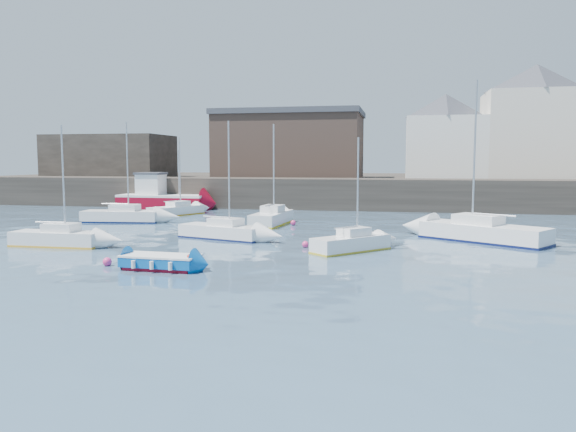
% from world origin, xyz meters
% --- Properties ---
extents(water, '(220.00, 220.00, 0.00)m').
position_xyz_m(water, '(0.00, 0.00, 0.00)').
color(water, '#2D4760').
rests_on(water, ground).
extents(quay_wall, '(90.00, 5.00, 3.00)m').
position_xyz_m(quay_wall, '(0.00, 35.00, 1.50)').
color(quay_wall, '#28231E').
rests_on(quay_wall, ground).
extents(land_strip, '(90.00, 32.00, 2.80)m').
position_xyz_m(land_strip, '(0.00, 53.00, 1.40)').
color(land_strip, '#28231E').
rests_on(land_strip, ground).
extents(bldg_east_a, '(13.36, 13.36, 11.80)m').
position_xyz_m(bldg_east_a, '(20.00, 42.00, 8.81)').
color(bldg_east_a, beige).
rests_on(bldg_east_a, land_strip).
extents(bldg_east_d, '(11.14, 11.14, 8.95)m').
position_xyz_m(bldg_east_d, '(11.00, 41.50, 7.36)').
color(bldg_east_d, white).
rests_on(bldg_east_d, land_strip).
extents(warehouse, '(16.40, 10.40, 7.60)m').
position_xyz_m(warehouse, '(-6.00, 43.00, 6.62)').
color(warehouse, '#3D2D26').
rests_on(warehouse, land_strip).
extents(bldg_west, '(14.00, 8.00, 5.00)m').
position_xyz_m(bldg_west, '(-28.00, 42.00, 5.30)').
color(bldg_west, '#353028').
rests_on(bldg_west, land_strip).
extents(blue_dinghy, '(3.51, 1.91, 0.65)m').
position_xyz_m(blue_dinghy, '(-3.76, 2.29, 0.36)').
color(blue_dinghy, maroon).
rests_on(blue_dinghy, ground).
extents(fishing_boat, '(8.78, 3.37, 5.80)m').
position_xyz_m(fishing_boat, '(-16.82, 31.50, 1.12)').
color(fishing_boat, maroon).
rests_on(fishing_boat, ground).
extents(sailboat_a, '(5.16, 1.67, 6.70)m').
position_xyz_m(sailboat_a, '(-12.23, 7.46, 0.47)').
color(sailboat_a, white).
rests_on(sailboat_a, ground).
extents(sailboat_b, '(5.83, 3.41, 7.14)m').
position_xyz_m(sailboat_b, '(-4.14, 12.21, 0.47)').
color(sailboat_b, white).
rests_on(sailboat_b, ground).
extents(sailboat_c, '(4.13, 4.35, 5.99)m').
position_xyz_m(sailboat_c, '(4.03, 8.92, 0.46)').
color(sailboat_c, white).
rests_on(sailboat_c, ground).
extents(sailboat_d, '(7.47, 6.18, 9.48)m').
position_xyz_m(sailboat_d, '(11.35, 14.09, 0.58)').
color(sailboat_d, white).
rests_on(sailboat_d, ground).
extents(sailboat_e, '(6.18, 2.55, 7.73)m').
position_xyz_m(sailboat_e, '(-14.74, 19.57, 0.50)').
color(sailboat_e, white).
rests_on(sailboat_e, ground).
extents(sailboat_f, '(2.27, 5.88, 7.49)m').
position_xyz_m(sailboat_f, '(-2.89, 20.18, 0.53)').
color(sailboat_f, white).
rests_on(sailboat_f, ground).
extents(sailboat_h, '(3.84, 5.47, 6.78)m').
position_xyz_m(sailboat_h, '(-12.82, 25.78, 0.44)').
color(sailboat_h, white).
rests_on(sailboat_h, ground).
extents(buoy_near, '(0.41, 0.41, 0.41)m').
position_xyz_m(buoy_near, '(-6.52, 2.62, 0.00)').
color(buoy_near, '#E13279').
rests_on(buoy_near, ground).
extents(buoy_mid, '(0.37, 0.37, 0.37)m').
position_xyz_m(buoy_mid, '(1.42, 9.78, 0.00)').
color(buoy_mid, '#E13279').
rests_on(buoy_mid, ground).
extents(buoy_far, '(0.39, 0.39, 0.39)m').
position_xyz_m(buoy_far, '(-1.25, 20.16, 0.00)').
color(buoy_far, '#E13279').
rests_on(buoy_far, ground).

